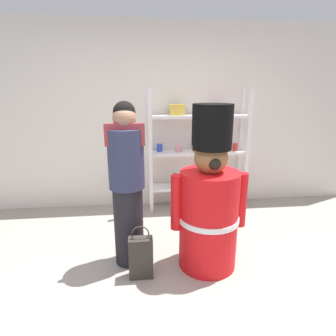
{
  "coord_description": "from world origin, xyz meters",
  "views": [
    {
      "loc": [
        -0.2,
        -1.91,
        1.71
      ],
      "look_at": [
        0.07,
        0.58,
        1.0
      ],
      "focal_mm": 30.11,
      "sensor_mm": 36.0,
      "label": 1
    }
  ],
  "objects": [
    {
      "name": "shopping_bag",
      "position": [
        -0.21,
        0.38,
        0.21
      ],
      "size": [
        0.22,
        0.12,
        0.52
      ],
      "color": "#332D28",
      "rests_on": "ground_plane"
    },
    {
      "name": "merchandise_shelf",
      "position": [
        0.64,
        1.98,
        0.87
      ],
      "size": [
        1.42,
        0.35,
        1.72
      ],
      "color": "white",
      "rests_on": "ground_plane"
    },
    {
      "name": "teddy_bear_guard",
      "position": [
        0.45,
        0.51,
        0.65
      ],
      "size": [
        0.74,
        0.58,
        1.58
      ],
      "color": "red",
      "rests_on": "ground_plane"
    },
    {
      "name": "back_wall",
      "position": [
        0.0,
        2.2,
        1.3
      ],
      "size": [
        6.4,
        0.12,
        2.6
      ],
      "primitive_type": "cube",
      "color": "silver",
      "rests_on": "ground_plane"
    },
    {
      "name": "person_shopper",
      "position": [
        -0.32,
        0.65,
        0.83
      ],
      "size": [
        0.36,
        0.34,
        1.61
      ],
      "color": "black",
      "rests_on": "ground_plane"
    },
    {
      "name": "ground_plane",
      "position": [
        0.0,
        0.0,
        0.0
      ],
      "size": [
        6.4,
        6.4,
        0.0
      ],
      "primitive_type": "plane",
      "color": "#9E9389"
    }
  ]
}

